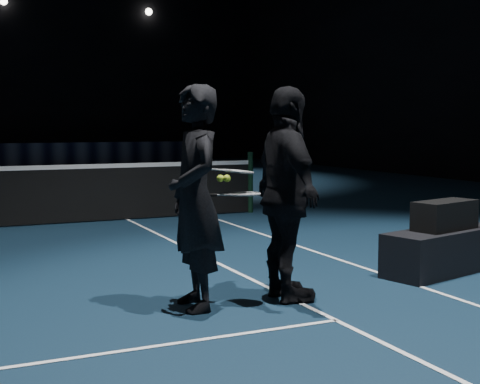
% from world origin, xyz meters
% --- Properties ---
extents(net_post_right, '(0.10, 0.10, 1.10)m').
position_xyz_m(net_post_right, '(6.40, 0.00, 0.55)').
color(net_post_right, black).
rests_on(net_post_right, floor).
extents(player_bench, '(1.64, 0.89, 0.47)m').
position_xyz_m(player_bench, '(6.15, -5.35, 0.23)').
color(player_bench, black).
rests_on(player_bench, floor).
extents(racket_bag, '(0.84, 0.51, 0.31)m').
position_xyz_m(racket_bag, '(6.15, -5.35, 0.62)').
color(racket_bag, black).
rests_on(racket_bag, player_bench).
extents(bag_signature, '(0.35, 0.09, 0.10)m').
position_xyz_m(bag_signature, '(6.15, -5.52, 0.62)').
color(bag_signature, white).
rests_on(bag_signature, racket_bag).
extents(player_a, '(0.50, 0.73, 1.93)m').
position_xyz_m(player_a, '(3.21, -5.56, 0.97)').
color(player_a, black).
rests_on(player_a, floor).
extents(player_b, '(0.57, 1.17, 1.93)m').
position_xyz_m(player_b, '(4.06, -5.66, 0.97)').
color(player_b, black).
rests_on(player_b, floor).
extents(racket_lower, '(0.70, 0.29, 0.03)m').
position_xyz_m(racket_lower, '(3.66, -5.61, 0.99)').
color(racket_lower, black).
rests_on(racket_lower, player_a).
extents(racket_upper, '(0.69, 0.25, 0.10)m').
position_xyz_m(racket_upper, '(3.61, -5.57, 1.18)').
color(racket_upper, black).
rests_on(racket_upper, player_b).
extents(tennis_balls, '(0.12, 0.10, 0.12)m').
position_xyz_m(tennis_balls, '(3.46, -5.58, 1.14)').
color(tennis_balls, '#A1D02C').
rests_on(tennis_balls, racket_upper).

